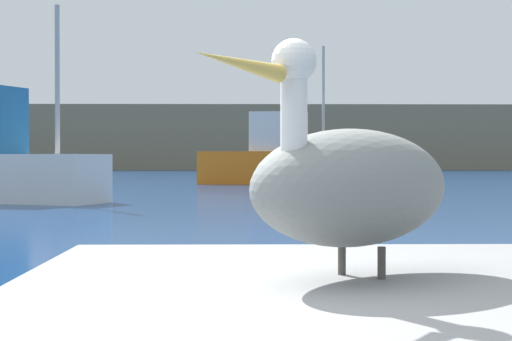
# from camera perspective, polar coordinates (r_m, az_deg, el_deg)

# --- Properties ---
(hillside_backdrop) EXTENTS (140.00, 10.92, 5.96)m
(hillside_backdrop) POSITION_cam_1_polar(r_m,az_deg,el_deg) (82.73, -1.60, 2.13)
(hillside_backdrop) COLOR #7F755B
(hillside_backdrop) RESTS_ON ground
(pelican) EXTENTS (1.09, 1.18, 0.84)m
(pelican) POSITION_cam_1_polar(r_m,az_deg,el_deg) (3.13, 6.36, -0.93)
(pelican) COLOR gray
(pelican) RESTS_ON pier_dock
(fishing_boat_orange) EXTENTS (6.80, 2.84, 5.86)m
(fishing_boat_orange) POSITION_cam_1_polar(r_m,az_deg,el_deg) (36.72, 1.44, 0.78)
(fishing_boat_orange) COLOR orange
(fishing_boat_orange) RESTS_ON ground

